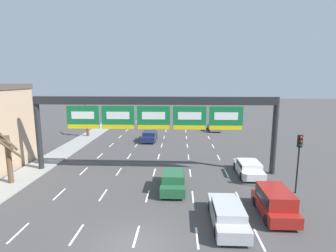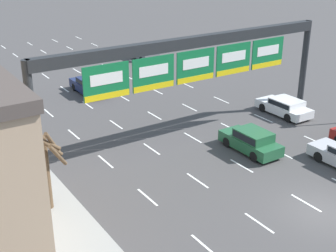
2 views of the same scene
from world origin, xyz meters
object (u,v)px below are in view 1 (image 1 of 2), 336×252
car_grey (214,126)px  car_white (249,167)px  tree_bare_closest (87,119)px  tree_bare_second (8,155)px  car_silver (228,214)px  car_navy (150,136)px  sign_gantry (154,111)px  traffic_light_near_gantry (299,152)px  car_green (173,180)px  suv_red (275,201)px

car_grey → car_white: bearing=-89.0°
car_grey → tree_bare_closest: 20.45m
tree_bare_second → tree_bare_closest: bearing=90.6°
car_silver → car_navy: car_navy is taller
car_white → car_grey: bearing=91.0°
car_grey → sign_gantry: bearing=-111.6°
car_grey → traffic_light_near_gantry: traffic_light_near_gantry is taller
car_green → car_grey: bearing=75.6°
car_grey → car_green: bearing=-104.4°
suv_red → car_silver: (-3.12, -1.24, -0.24)m
sign_gantry → tree_bare_second: (-11.26, -3.59, -3.13)m
suv_red → car_silver: bearing=-158.4°
suv_red → traffic_light_near_gantry: bearing=51.0°
traffic_light_near_gantry → tree_bare_closest: (-22.50, 18.89, -0.48)m
car_grey → suv_red: bearing=-89.7°
traffic_light_near_gantry → sign_gantry: bearing=159.5°
suv_red → car_grey: suv_red is taller
tree_bare_closest → car_green: bearing=-54.6°
tree_bare_second → car_white: bearing=9.1°
car_silver → tree_bare_second: bearing=162.4°
car_white → traffic_light_near_gantry: bearing=-54.9°
car_silver → car_white: bearing=68.3°
car_navy → tree_bare_closest: 10.03m
suv_red → car_green: bearing=150.5°
car_green → sign_gantry: bearing=115.1°
suv_red → car_navy: size_ratio=0.84×
traffic_light_near_gantry → tree_bare_closest: bearing=140.0°
tree_bare_closest → traffic_light_near_gantry: bearing=-40.0°
suv_red → car_grey: 27.99m
suv_red → car_navy: suv_red is taller
sign_gantry → car_white: size_ratio=4.98×
car_white → car_silver: size_ratio=0.93×
suv_red → traffic_light_near_gantry: (2.78, 3.43, 2.23)m
sign_gantry → car_green: (1.84, -3.92, -4.85)m
suv_red → car_silver: size_ratio=0.84×
car_silver → traffic_light_near_gantry: size_ratio=1.06×
sign_gantry → car_white: bearing=-3.0°
car_green → traffic_light_near_gantry: 9.51m
tree_bare_closest → tree_bare_second: (0.20, -18.36, -0.20)m
car_silver → car_green: bearing=124.1°
car_green → tree_bare_second: (-13.10, 0.33, 1.72)m
car_white → traffic_light_near_gantry: size_ratio=0.99×
suv_red → tree_bare_second: size_ratio=0.90×
traffic_light_near_gantry → suv_red: bearing=-129.0°
sign_gantry → car_grey: (8.09, 20.43, -4.90)m
car_white → suv_red: bearing=-91.6°
car_white → car_silver: 8.98m
tree_bare_closest → tree_bare_second: tree_bare_closest is taller
car_silver → car_green: size_ratio=1.10×
car_navy → car_green: (3.73, -16.41, 0.04)m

